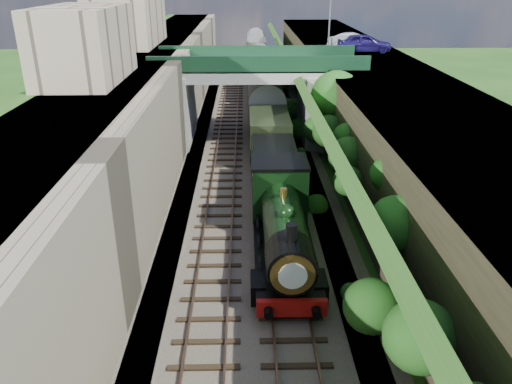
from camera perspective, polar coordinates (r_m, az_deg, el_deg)
The scene contains 20 objects.
ground at distance 19.68m, azimuth 0.52°, elevation -16.08°, with size 160.00×160.00×0.00m, color #1E4714.
trackbed at distance 37.29m, azimuth -0.41°, elevation 4.07°, with size 10.00×90.00×0.20m, color #473F38.
retaining_wall at distance 36.63m, azimuth -9.17°, elevation 8.98°, with size 1.00×90.00×7.00m, color #756B56.
street_plateau_left at distance 37.27m, azimuth -14.57°, elevation 8.77°, with size 6.00×90.00×7.00m, color #262628.
street_plateau_right at distance 37.73m, azimuth 14.31°, elevation 8.39°, with size 8.00×90.00×6.25m, color #262628.
embankment_slope at distance 33.86m, azimuth 8.15°, elevation 6.42°, with size 4.72×90.00×6.53m.
track_left at distance 37.26m, azimuth -3.50°, elevation 4.25°, with size 2.50×90.00×0.20m.
track_right at distance 37.27m, azimuth 1.44°, elevation 4.30°, with size 2.50×90.00×0.20m.
road_bridge at distance 40.07m, azimuth 0.86°, elevation 11.37°, with size 16.00×6.40×7.25m.
building_far at distance 46.30m, azimuth -14.60°, elevation 19.73°, with size 5.00×10.00×6.00m, color gray.
building_near at distance 30.70m, azimuth -19.03°, elevation 15.72°, with size 4.00×8.00×4.00m, color gray.
tree at distance 35.78m, azimuth 9.26°, elevation 10.51°, with size 3.60×3.80×6.60m.
lamppost at distance 46.83m, azimuth 8.52°, elevation 19.69°, with size 0.87×0.15×6.00m.
car_blue at distance 46.60m, azimuth 12.26°, elevation 16.30°, with size 1.89×4.69×1.60m, color #1B1354.
car_silver at distance 47.92m, azimuth 11.03°, elevation 16.51°, with size 1.55×4.46×1.47m, color #B8BABE.
locomotive at distance 23.17m, azimuth 3.11°, elevation -3.86°, with size 3.10×10.22×3.83m.
tender at distance 29.98m, azimuth 2.09°, elevation 2.17°, with size 2.70×6.00×3.05m.
coach_front at distance 41.84m, azimuth 1.13°, elevation 9.04°, with size 2.90×18.00×3.70m.
coach_middle at distance 60.21m, azimuth 0.39°, elevation 13.55°, with size 2.90×18.00×3.70m.
coach_rear at distance 78.78m, azimuth -0.01°, elevation 15.94°, with size 2.90×18.00×3.70m.
Camera 1 is at (-0.50, -15.14, 12.57)m, focal length 35.00 mm.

